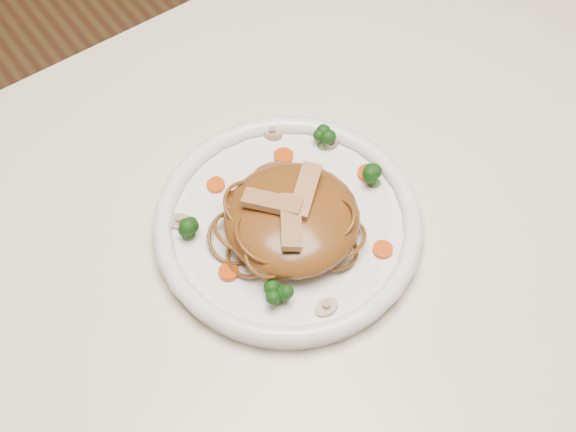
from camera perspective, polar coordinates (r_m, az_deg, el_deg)
table at (r=0.91m, az=2.57°, el=-5.75°), size 1.20×0.80×0.75m
plate at (r=0.82m, az=-0.00°, el=-0.84°), size 0.34×0.34×0.02m
noodle_mound at (r=0.79m, az=0.27°, el=-0.18°), size 0.15×0.15×0.04m
chicken_a at (r=0.78m, az=1.24°, el=1.82°), size 0.06×0.05×0.01m
chicken_b at (r=0.77m, az=-1.13°, el=0.96°), size 0.05×0.06×0.01m
chicken_c at (r=0.76m, az=0.20°, el=-0.41°), size 0.05×0.06×0.01m
broccoli_0 at (r=0.87m, az=2.58°, el=5.56°), size 0.03×0.03×0.03m
broccoli_1 at (r=0.80m, az=-7.20°, el=-0.78°), size 0.03×0.03×0.03m
broccoli_2 at (r=0.76m, az=-0.81°, el=-5.49°), size 0.02×0.02×0.03m
broccoli_3 at (r=0.84m, az=6.25°, el=2.97°), size 0.03×0.03×0.03m
carrot_0 at (r=0.86m, az=-0.32°, el=4.30°), size 0.03×0.03×0.00m
carrot_1 at (r=0.79m, az=-4.24°, el=-3.99°), size 0.02×0.02×0.00m
carrot_2 at (r=0.85m, az=5.68°, el=3.05°), size 0.03×0.03×0.00m
carrot_3 at (r=0.84m, az=-5.16°, el=2.21°), size 0.02×0.02×0.00m
carrot_4 at (r=0.80m, az=6.75°, el=-2.38°), size 0.02×0.02×0.00m
mushroom_0 at (r=0.77m, az=2.74°, el=-6.50°), size 0.02×0.02×0.01m
mushroom_1 at (r=0.88m, az=3.05°, el=5.51°), size 0.04×0.04×0.01m
mushroom_2 at (r=0.82m, az=-7.71°, el=-0.40°), size 0.03×0.03×0.01m
mushroom_3 at (r=0.88m, az=-1.13°, el=5.91°), size 0.03×0.03×0.01m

